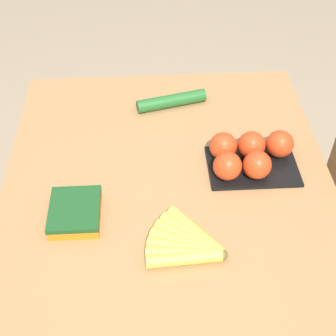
% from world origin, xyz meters
% --- Properties ---
extents(ground_plane, '(12.00, 12.00, 0.00)m').
position_xyz_m(ground_plane, '(0.00, 0.00, 0.00)').
color(ground_plane, gray).
extents(dining_table, '(1.06, 0.96, 0.77)m').
position_xyz_m(dining_table, '(0.00, 0.00, 0.66)').
color(dining_table, '#9E7044').
rests_on(dining_table, ground_plane).
extents(banana_bunch, '(0.19, 0.20, 0.03)m').
position_xyz_m(banana_bunch, '(0.26, 0.04, 0.79)').
color(banana_bunch, brown).
rests_on(banana_bunch, dining_table).
extents(tomato_pack, '(0.18, 0.27, 0.09)m').
position_xyz_m(tomato_pack, '(-0.03, 0.24, 0.82)').
color(tomato_pack, black).
rests_on(tomato_pack, dining_table).
extents(carrot_bag, '(0.15, 0.13, 0.04)m').
position_xyz_m(carrot_bag, '(0.14, -0.26, 0.80)').
color(carrot_bag, orange).
rests_on(carrot_bag, dining_table).
extents(cucumber_near, '(0.10, 0.24, 0.04)m').
position_xyz_m(cucumber_near, '(-0.34, 0.03, 0.80)').
color(cucumber_near, '#236028').
rests_on(cucumber_near, dining_table).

